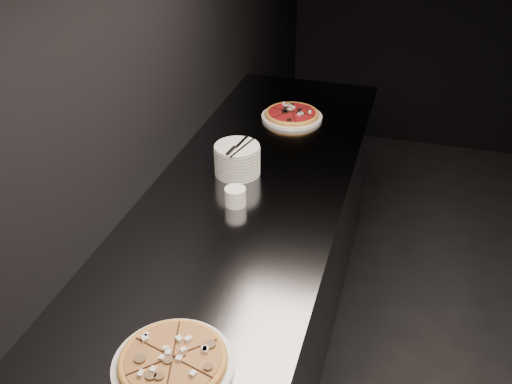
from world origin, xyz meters
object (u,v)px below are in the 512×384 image
(pizza_mushroom, at_px, (173,362))
(plate_stack, at_px, (237,159))
(cutlery, at_px, (238,147))
(ramekin, at_px, (235,196))
(counter, at_px, (247,283))
(pizza_tomato, at_px, (292,115))

(pizza_mushroom, height_order, plate_stack, plate_stack)
(cutlery, bearing_deg, pizza_mushroom, -74.82)
(cutlery, height_order, ramekin, cutlery)
(plate_stack, height_order, cutlery, cutlery)
(pizza_mushroom, relative_size, plate_stack, 1.90)
(counter, distance_m, pizza_mushroom, 0.99)
(pizza_tomato, height_order, cutlery, cutlery)
(pizza_tomato, bearing_deg, plate_stack, -99.06)
(pizza_tomato, relative_size, plate_stack, 1.65)
(counter, xyz_separation_m, plate_stack, (-0.08, 0.13, 0.52))
(pizza_tomato, height_order, plate_stack, plate_stack)
(ramekin, bearing_deg, counter, 82.43)
(plate_stack, distance_m, ramekin, 0.24)
(pizza_mushroom, xyz_separation_m, cutlery, (-0.14, 0.98, 0.10))
(counter, bearing_deg, cutlery, 121.16)
(ramekin, bearing_deg, pizza_tomato, 88.13)
(pizza_mushroom, bearing_deg, plate_stack, 98.48)
(counter, height_order, cutlery, cutlery)
(pizza_mushroom, bearing_deg, pizza_tomato, 92.08)
(pizza_tomato, xyz_separation_m, plate_stack, (-0.09, -0.57, 0.04))
(pizza_tomato, distance_m, cutlery, 0.60)
(plate_stack, bearing_deg, pizza_tomato, 80.94)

